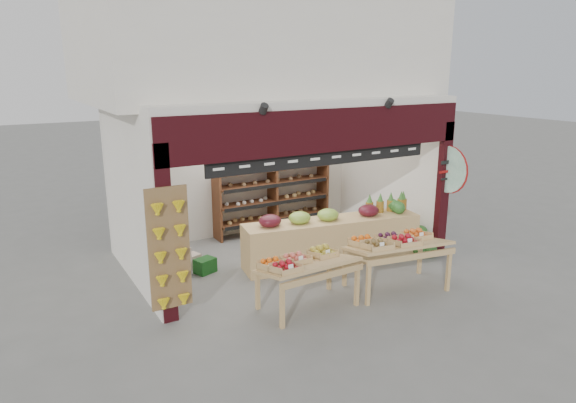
# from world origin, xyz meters

# --- Properties ---
(ground) EXTENTS (60.00, 60.00, 0.00)m
(ground) POSITION_xyz_m (0.00, 0.00, 0.00)
(ground) COLOR slate
(ground) RESTS_ON ground
(shop_structure) EXTENTS (6.36, 5.12, 5.40)m
(shop_structure) POSITION_xyz_m (0.00, 1.61, 3.92)
(shop_structure) COLOR silver
(shop_structure) RESTS_ON ground
(banana_board) EXTENTS (0.60, 0.15, 1.80)m
(banana_board) POSITION_xyz_m (-2.73, -1.17, 1.12)
(banana_board) COLOR brown
(banana_board) RESTS_ON ground
(gift_sign) EXTENTS (0.04, 0.93, 0.92)m
(gift_sign) POSITION_xyz_m (2.75, -1.15, 1.75)
(gift_sign) COLOR #B6E5C9
(gift_sign) RESTS_ON ground
(back_shelving) EXTENTS (2.76, 0.45, 1.73)m
(back_shelving) POSITION_xyz_m (0.63, 1.97, 1.09)
(back_shelving) COLOR brown
(back_shelving) RESTS_ON ground
(refrigerator) EXTENTS (0.79, 0.79, 1.88)m
(refrigerator) POSITION_xyz_m (-2.39, 1.57, 0.94)
(refrigerator) COLOR silver
(refrigerator) RESTS_ON ground
(cardboard_stack) EXTENTS (0.99, 0.84, 0.59)m
(cardboard_stack) POSITION_xyz_m (-1.95, 0.43, 0.22)
(cardboard_stack) COLOR beige
(cardboard_stack) RESTS_ON ground
(mid_counter) EXTENTS (3.50, 1.25, 1.08)m
(mid_counter) POSITION_xyz_m (0.66, -0.32, 0.47)
(mid_counter) COLOR tan
(mid_counter) RESTS_ON ground
(display_table_left) EXTENTS (1.52, 0.89, 0.97)m
(display_table_left) POSITION_xyz_m (-0.86, -1.66, 0.73)
(display_table_left) COLOR tan
(display_table_left) RESTS_ON ground
(display_table_right) EXTENTS (1.76, 1.16, 1.04)m
(display_table_right) POSITION_xyz_m (0.85, -1.82, 0.81)
(display_table_right) COLOR tan
(display_table_right) RESTS_ON ground
(watermelon_pile) EXTENTS (0.73, 0.73, 0.57)m
(watermelon_pile) POSITION_xyz_m (2.46, -0.83, 0.19)
(watermelon_pile) COLOR #194C19
(watermelon_pile) RESTS_ON ground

